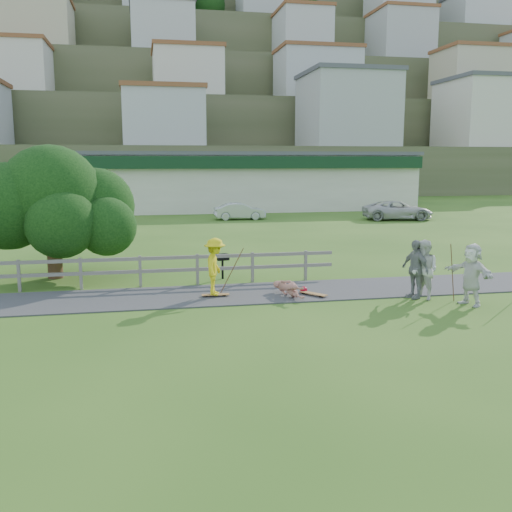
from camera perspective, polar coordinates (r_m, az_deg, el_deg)
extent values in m
plane|color=#315A19|center=(17.64, 1.67, -4.85)|extent=(260.00, 260.00, 0.00)
cube|color=#3A3A3C|center=(19.06, 0.67, -3.69)|extent=(34.00, 3.00, 0.04)
cube|color=#6A645D|center=(20.75, -22.62, -1.85)|extent=(0.10, 0.10, 1.10)
cube|color=#6A645D|center=(20.44, -17.12, -1.69)|extent=(0.10, 0.10, 1.10)
cube|color=#6A645D|center=(20.32, -11.50, -1.52)|extent=(0.10, 0.10, 1.10)
cube|color=#6A645D|center=(20.40, -5.88, -1.33)|extent=(0.10, 0.10, 1.10)
cube|color=#6A645D|center=(20.68, -0.35, -1.14)|extent=(0.10, 0.10, 1.10)
cube|color=#6A645D|center=(21.14, 4.98, -0.94)|extent=(0.10, 0.10, 1.10)
cube|color=#6A645D|center=(20.25, -12.96, -0.32)|extent=(15.00, 0.08, 0.12)
cube|color=#6A645D|center=(20.33, -12.91, -1.57)|extent=(15.00, 0.08, 0.12)
cube|color=beige|center=(52.28, -2.61, 7.39)|extent=(32.00, 10.00, 4.80)
cube|color=#12321A|center=(47.11, -1.66, 9.34)|extent=(32.00, 0.60, 1.00)
cube|color=#525257|center=(52.24, -2.63, 10.18)|extent=(32.50, 10.50, 0.30)
cube|color=#454F2E|center=(71.77, -8.23, 8.37)|extent=(220.00, 14.00, 6.00)
cube|color=silver|center=(71.94, -8.36, 13.55)|extent=(10.00, 9.00, 7.00)
cube|color=#525257|center=(72.30, -8.43, 16.52)|extent=(10.40, 9.40, 0.50)
cube|color=#454F2E|center=(84.77, -8.77, 10.90)|extent=(220.00, 14.00, 13.00)
cube|color=silver|center=(85.60, -8.95, 17.60)|extent=(10.00, 9.00, 7.00)
cube|color=#525257|center=(86.21, -9.02, 20.07)|extent=(10.40, 9.40, 0.50)
cube|color=#454F2E|center=(97.92, -9.18, 13.04)|extent=(220.00, 14.00, 21.00)
cube|color=silver|center=(99.77, -9.41, 21.09)|extent=(10.00, 9.00, 7.00)
cube|color=#525257|center=(100.60, -9.47, 23.18)|extent=(10.40, 9.40, 0.50)
cube|color=#454F2E|center=(111.23, -9.50, 14.93)|extent=(220.00, 14.00, 30.00)
cube|color=#454F2E|center=(125.68, -9.78, 16.58)|extent=(220.00, 14.00, 40.00)
imported|color=yellow|center=(18.34, -4.11, -1.36)|extent=(0.97, 1.33, 1.84)
imported|color=#B17061|center=(18.51, 3.31, -3.27)|extent=(1.60, 0.80, 0.57)
imported|color=silver|center=(18.84, 16.50, -1.34)|extent=(0.98, 1.11, 1.91)
imported|color=gray|center=(18.94, 15.62, -1.27)|extent=(0.76, 1.19, 1.89)
imported|color=silver|center=(18.53, 20.74, -1.74)|extent=(1.08, 1.86, 1.92)
imported|color=#B7B8BF|center=(42.60, -1.65, 4.50)|extent=(3.80, 1.33, 1.25)
imported|color=#BBBAB6|center=(43.66, 13.98, 4.45)|extent=(5.37, 3.05, 1.41)
sphere|color=#9D051B|center=(19.03, 4.79, -3.42)|extent=(0.25, 0.25, 0.25)
cylinder|color=brown|center=(18.82, -2.45, -1.25)|extent=(0.03, 0.03, 1.72)
cylinder|color=brown|center=(18.85, 19.04, -1.57)|extent=(0.03, 0.03, 1.84)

